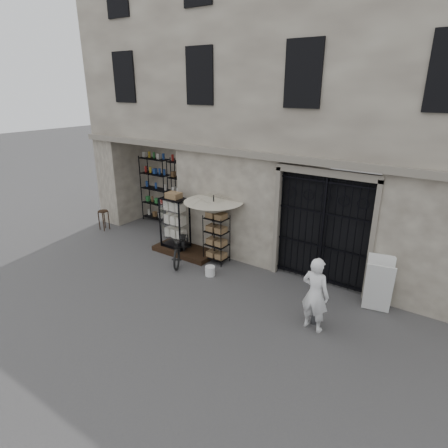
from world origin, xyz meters
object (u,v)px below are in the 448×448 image
Objects in this scene: market_umbrella at (214,204)px; steel_bollard at (316,307)px; wooden_stool at (104,220)px; shopkeeper at (312,328)px; display_cabinet at (175,225)px; easel_sign at (379,285)px; white_bucket at (210,271)px; bicycle at (182,260)px; wire_rack at (217,239)px.

steel_bollard is (3.71, -1.35, -1.34)m from market_umbrella.
market_umbrella is 3.39× the size of wooden_stool.
shopkeeper is (8.56, -1.34, -0.38)m from wooden_stool.
steel_bollard is at bearing 9.21° from display_cabinet.
market_umbrella is 4.80m from easel_sign.
white_bucket is 0.33× the size of steel_bollard.
shopkeeper is at bearing -8.90° from wooden_stool.
bicycle reaches higher than white_bucket.
bicycle is (-0.79, -0.56, -1.76)m from market_umbrella.
display_cabinet is at bearing 169.58° from easel_sign.
wire_rack reaches higher than bicycle.
wooden_stool is 8.68m from shopkeeper.
display_cabinet is 0.70× the size of market_umbrella.
bicycle is 4.62m from shopkeeper.
wire_rack is 1.05m from market_umbrella.
white_bucket is 5.34m from wooden_stool.
display_cabinet reaches higher than white_bucket.
market_umbrella is 1.89m from white_bucket.
white_bucket is 0.22× the size of easel_sign.
steel_bollard is 0.66× the size of easel_sign.
white_bucket is 4.32m from easel_sign.
market_umbrella reaches higher than display_cabinet.
bicycle is at bearing -5.36° from wooden_stool.
white_bucket is (1.89, -0.72, -0.73)m from display_cabinet.
wooden_stool is at bearing -2.04° from shopkeeper.
easel_sign is (0.96, 1.34, 0.24)m from steel_bollard.
display_cabinet is at bearing 164.06° from wire_rack.
easel_sign reaches higher than steel_bollard.
easel_sign is at bearing -19.32° from wire_rack.
wooden_stool is (-5.30, 0.66, 0.25)m from white_bucket.
wire_rack is at bearing -15.59° from shopkeeper.
shopkeeper is (4.52, -0.96, 0.00)m from bicycle.
shopkeeper is at bearing -82.00° from steel_bollard.
shopkeeper is at bearing -40.14° from bicycle.
wire_rack is 0.79× the size of bicycle.
wooden_stool is (-4.04, 0.38, 0.38)m from bicycle.
market_umbrella is 2.01m from bicycle.
steel_bollard is 0.50× the size of shopkeeper.
display_cabinet is at bearing 159.17° from white_bucket.
market_umbrella is 5.02m from wooden_stool.
wire_rack reaches higher than shopkeeper.
market_umbrella is at bearing 168.39° from easel_sign.
bicycle is at bearing -168.68° from wire_rack.
easel_sign is (4.68, -0.01, -1.11)m from market_umbrella.
white_bucket is at bearing -4.92° from shopkeeper.
display_cabinet reaches higher than wooden_stool.
market_umbrella is 1.47× the size of shopkeeper.
display_cabinet is 1.18× the size of wire_rack.
white_bucket is at bearing 1.76° from display_cabinet.
display_cabinet is 3.44m from wooden_stool.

